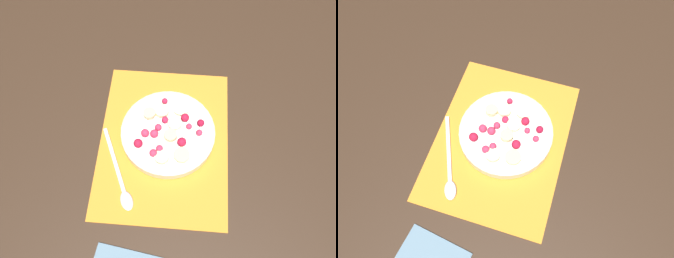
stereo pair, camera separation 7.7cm
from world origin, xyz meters
TOP-DOWN VIEW (x-y plane):
  - ground_plane at (0.00, 0.00)m, footprint 3.00×3.00m
  - placemat at (0.00, 0.00)m, footprint 0.41×0.31m
  - fruit_bowl at (-0.02, 0.01)m, footprint 0.23×0.23m
  - spoon at (0.12, -0.09)m, footprint 0.20×0.10m

SIDE VIEW (x-z plane):
  - ground_plane at x=0.00m, z-range 0.00..0.00m
  - placemat at x=0.00m, z-range 0.00..0.01m
  - spoon at x=0.12m, z-range 0.01..0.01m
  - fruit_bowl at x=-0.02m, z-range 0.00..0.05m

